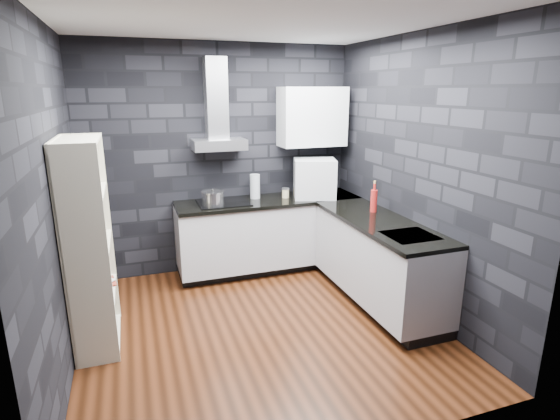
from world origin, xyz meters
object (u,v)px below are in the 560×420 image
glass_vase (255,186)px  fruit_bowl (88,245)px  red_bottle (374,201)px  bookshelf (89,245)px  utensil_crock (297,191)px  appliance_garage (315,179)px  storage_jar (286,194)px  pot (213,199)px

glass_vase → fruit_bowl: bearing=-145.1°
glass_vase → fruit_bowl: glass_vase is taller
red_bottle → bookshelf: bookshelf is taller
utensil_crock → appliance_garage: bearing=-30.7°
glass_vase → storage_jar: bearing=-15.4°
storage_jar → pot: bearing=-174.1°
bookshelf → glass_vase: bearing=14.5°
pot → appliance_garage: bearing=-0.3°
glass_vase → utensil_crock: size_ratio=2.27×
appliance_garage → bookshelf: bearing=-141.6°
storage_jar → fruit_bowl: storage_jar is taller
red_bottle → fruit_bowl: size_ratio=1.14×
glass_vase → appliance_garage: bearing=-16.0°
pot → appliance_garage: appliance_garage is taller
utensil_crock → red_bottle: size_ratio=0.54×
glass_vase → utensil_crock: glass_vase is taller
storage_jar → appliance_garage: (0.34, -0.10, 0.17)m
appliance_garage → pot: bearing=-162.9°
fruit_bowl → storage_jar: bearing=28.2°
storage_jar → bookshelf: size_ratio=0.06×
appliance_garage → fruit_bowl: 2.69m
pot → storage_jar: pot is taller
pot → glass_vase: 0.59m
pot → bookshelf: (-1.23, -0.95, -0.08)m
storage_jar → fruit_bowl: 2.43m
utensil_crock → fruit_bowl: 2.56m
fruit_bowl → glass_vase: bearing=34.9°
glass_vase → bookshelf: bookshelf is taller
utensil_crock → glass_vase: bearing=170.2°
bookshelf → storage_jar: bearing=7.8°
storage_jar → glass_vase: bearing=164.6°
glass_vase → storage_jar: glass_vase is taller
appliance_garage → storage_jar: bearing=-179.2°
pot → utensil_crock: 1.06m
utensil_crock → fruit_bowl: utensil_crock is taller
storage_jar → utensil_crock: (0.15, 0.01, 0.01)m
glass_vase → fruit_bowl: 2.18m
bookshelf → fruit_bowl: size_ratio=8.62×
glass_vase → red_bottle: size_ratio=1.22×
utensil_crock → fruit_bowl: (-2.29, -1.16, -0.03)m
utensil_crock → red_bottle: bearing=-60.1°
storage_jar → red_bottle: red_bottle is taller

